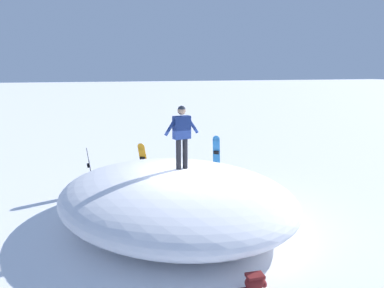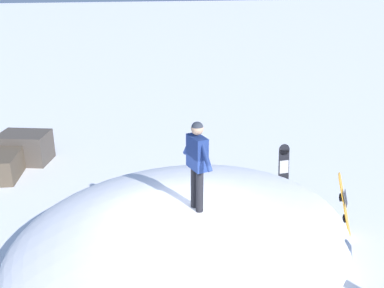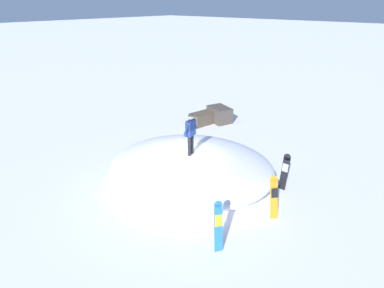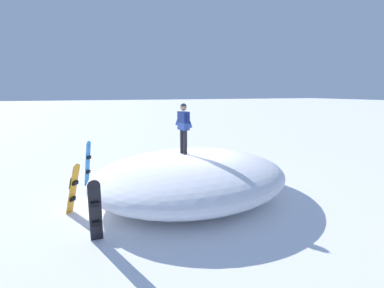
{
  "view_description": "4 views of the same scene",
  "coord_description": "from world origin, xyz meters",
  "px_view_note": "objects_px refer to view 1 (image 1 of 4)",
  "views": [
    {
      "loc": [
        3.03,
        9.02,
        4.09
      ],
      "look_at": [
        0.06,
        -0.26,
        2.12
      ],
      "focal_mm": 34.53,
      "sensor_mm": 36.0,
      "label": 1
    },
    {
      "loc": [
        -6.54,
        1.71,
        5.45
      ],
      "look_at": [
        1.07,
        -0.42,
        2.46
      ],
      "focal_mm": 40.45,
      "sensor_mm": 36.0,
      "label": 2
    },
    {
      "loc": [
        -8.09,
        -7.78,
        7.05
      ],
      "look_at": [
        0.57,
        -0.17,
        1.77
      ],
      "focal_mm": 29.35,
      "sensor_mm": 36.0,
      "label": 3
    },
    {
      "loc": [
        9.26,
        -3.42,
        3.53
      ],
      "look_at": [
        0.46,
        -0.05,
        1.78
      ],
      "focal_mm": 26.41,
      "sensor_mm": 36.0,
      "label": 4
    }
  ],
  "objects_px": {
    "snowboarder_standing": "(182,131)",
    "snowboard_tertiary_upright": "(216,157)",
    "snowboard_primary_upright": "(144,162)",
    "snowboard_secondary_upright": "(90,170)",
    "backpack_near": "(255,282)"
  },
  "relations": [
    {
      "from": "snowboarder_standing",
      "to": "backpack_near",
      "type": "height_order",
      "value": "snowboarder_standing"
    },
    {
      "from": "backpack_near",
      "to": "snowboard_secondary_upright",
      "type": "bearing_deg",
      "value": -68.26
    },
    {
      "from": "snowboarder_standing",
      "to": "snowboard_secondary_upright",
      "type": "distance_m",
      "value": 4.15
    },
    {
      "from": "snowboarder_standing",
      "to": "snowboard_tertiary_upright",
      "type": "bearing_deg",
      "value": -125.84
    },
    {
      "from": "snowboard_primary_upright",
      "to": "snowboard_secondary_upright",
      "type": "height_order",
      "value": "snowboard_secondary_upright"
    },
    {
      "from": "snowboard_tertiary_upright",
      "to": "backpack_near",
      "type": "height_order",
      "value": "snowboard_tertiary_upright"
    },
    {
      "from": "snowboard_primary_upright",
      "to": "snowboard_tertiary_upright",
      "type": "distance_m",
      "value": 2.69
    },
    {
      "from": "snowboarder_standing",
      "to": "snowboard_tertiary_upright",
      "type": "height_order",
      "value": "snowboarder_standing"
    },
    {
      "from": "snowboarder_standing",
      "to": "snowboard_secondary_upright",
      "type": "height_order",
      "value": "snowboarder_standing"
    },
    {
      "from": "backpack_near",
      "to": "snowboard_primary_upright",
      "type": "bearing_deg",
      "value": -83.87
    },
    {
      "from": "snowboard_secondary_upright",
      "to": "snowboard_tertiary_upright",
      "type": "xyz_separation_m",
      "value": [
        -4.55,
        -0.07,
        0.08
      ]
    },
    {
      "from": "snowboard_secondary_upright",
      "to": "snowboarder_standing",
      "type": "bearing_deg",
      "value": 127.55
    },
    {
      "from": "snowboard_primary_upright",
      "to": "snowboard_secondary_upright",
      "type": "relative_size",
      "value": 0.98
    },
    {
      "from": "snowboard_tertiary_upright",
      "to": "backpack_near",
      "type": "relative_size",
      "value": 2.87
    },
    {
      "from": "snowboarder_standing",
      "to": "snowboard_tertiary_upright",
      "type": "relative_size",
      "value": 0.99
    }
  ]
}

